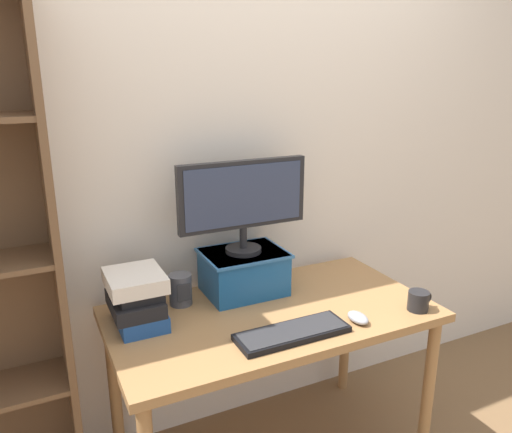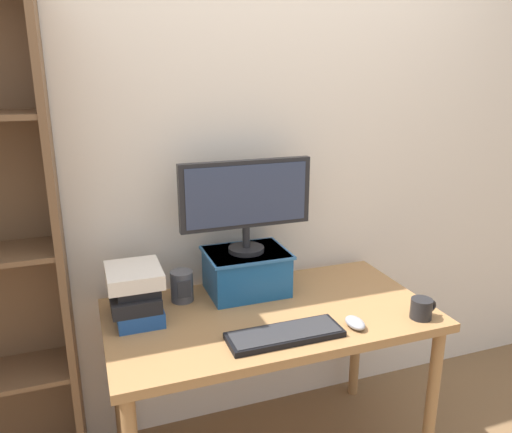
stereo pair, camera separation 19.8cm
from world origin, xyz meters
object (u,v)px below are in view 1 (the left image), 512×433
(desk, at_px, (272,328))
(computer_monitor, at_px, (243,199))
(book_stack, at_px, (137,298))
(riser_box, at_px, (244,271))
(keyboard, at_px, (292,333))
(coffee_mug, at_px, (419,301))
(desk_speaker, at_px, (181,289))
(computer_mouse, at_px, (358,318))

(desk, height_order, computer_monitor, computer_monitor)
(book_stack, bearing_deg, riser_box, 9.51)
(keyboard, distance_m, coffee_mug, 0.57)
(riser_box, height_order, computer_monitor, computer_monitor)
(keyboard, xyz_separation_m, desk_speaker, (-0.29, 0.43, 0.05))
(keyboard, relative_size, desk_speaker, 3.26)
(keyboard, xyz_separation_m, coffee_mug, (0.57, -0.04, 0.03))
(book_stack, bearing_deg, desk, -13.89)
(computer_monitor, xyz_separation_m, keyboard, (0.01, -0.42, -0.41))
(riser_box, distance_m, desk_speaker, 0.29)
(keyboard, relative_size, coffee_mug, 3.85)
(computer_monitor, height_order, keyboard, computer_monitor)
(keyboard, bearing_deg, book_stack, 145.26)
(desk_speaker, bearing_deg, keyboard, -55.79)
(computer_mouse, distance_m, desk_speaker, 0.73)
(keyboard, xyz_separation_m, book_stack, (-0.49, 0.34, 0.09))
(keyboard, bearing_deg, computer_mouse, -4.00)
(book_stack, xyz_separation_m, desk_speaker, (0.20, 0.09, -0.04))
(riser_box, distance_m, keyboard, 0.43)
(riser_box, relative_size, computer_monitor, 0.62)
(computer_mouse, relative_size, book_stack, 0.40)
(desk, xyz_separation_m, computer_monitor, (-0.03, 0.21, 0.51))
(book_stack, bearing_deg, coffee_mug, -19.98)
(desk, distance_m, book_stack, 0.56)
(computer_mouse, relative_size, coffee_mug, 0.93)
(computer_mouse, distance_m, book_stack, 0.86)
(riser_box, distance_m, computer_monitor, 0.32)
(computer_monitor, height_order, computer_mouse, computer_monitor)
(riser_box, distance_m, computer_mouse, 0.53)
(desk, height_order, keyboard, keyboard)
(computer_mouse, xyz_separation_m, desk_speaker, (-0.57, 0.45, 0.05))
(coffee_mug, bearing_deg, computer_mouse, 175.11)
(riser_box, xyz_separation_m, book_stack, (-0.48, -0.08, 0.01))
(computer_monitor, xyz_separation_m, book_stack, (-0.48, -0.08, -0.32))
(desk_speaker, bearing_deg, coffee_mug, -28.84)
(computer_mouse, bearing_deg, desk_speaker, 142.01)
(riser_box, relative_size, book_stack, 1.37)
(desk, relative_size, desk_speaker, 9.93)
(coffee_mug, relative_size, desk_speaker, 0.85)
(coffee_mug, bearing_deg, book_stack, 160.02)
(keyboard, bearing_deg, riser_box, 90.80)
(riser_box, relative_size, keyboard, 0.82)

